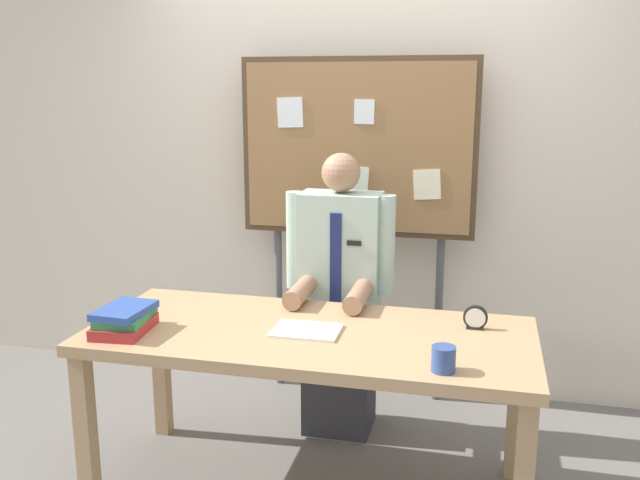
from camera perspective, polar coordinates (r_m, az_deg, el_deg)
The scene contains 8 objects.
back_wall at distance 3.96m, azimuth 3.65°, elevation 6.69°, with size 6.40×0.08×2.70m, color beige.
desk at distance 2.94m, azimuth -0.87°, elevation -9.08°, with size 1.87×0.81×0.76m.
person at distance 3.49m, azimuth 1.65°, elevation -5.48°, with size 0.55×0.56×1.45m.
bulletin_board at distance 3.76m, azimuth 3.11°, elevation 7.21°, with size 1.29×0.09×1.92m.
book_stack at distance 2.99m, azimuth -15.95°, elevation -6.39°, with size 0.22×0.30×0.11m.
open_notebook at distance 2.89m, azimuth -1.13°, elevation -7.55°, with size 0.28×0.21×0.01m, color white.
desk_clock at distance 2.98m, azimuth 12.80°, elevation -6.38°, with size 0.10×0.04×0.10m.
coffee_mug at distance 2.54m, azimuth 10.23°, elevation -9.71°, with size 0.09×0.09×0.09m, color #334C8C.
Camera 1 is at (0.69, -2.64, 1.77)m, focal length 38.45 mm.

